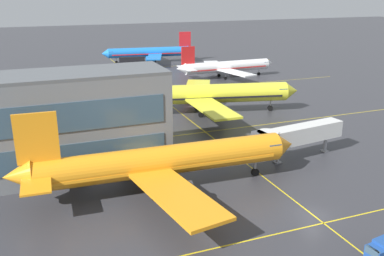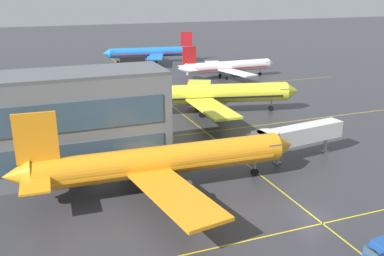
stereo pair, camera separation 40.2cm
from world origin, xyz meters
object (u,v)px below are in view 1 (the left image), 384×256
airliner_second_row (206,94)px  airliner_third_row (226,67)px  airliner_front_gate (161,161)px  jet_bridge (292,136)px  airliner_far_left_stand (150,52)px

airliner_second_row → airliner_third_row: 40.06m
airliner_front_gate → jet_bridge: airliner_front_gate is taller
airliner_second_row → airliner_front_gate: bearing=-122.3°
airliner_third_row → airliner_second_row: bearing=-121.9°
airliner_front_gate → airliner_second_row: bearing=57.7°
airliner_far_left_stand → airliner_front_gate: bearing=-105.1°
airliner_third_row → jet_bridge: 66.33m
airliner_second_row → airliner_third_row: (21.14, 34.02, -0.90)m
airliner_front_gate → jet_bridge: (22.88, 2.87, -0.21)m
airliner_third_row → airliner_far_left_stand: size_ratio=0.93×
airliner_third_row → airliner_far_left_stand: 39.38m
airliner_second_row → airliner_far_left_stand: size_ratio=1.17×
airliner_front_gate → airliner_far_left_stand: 107.07m
airliner_front_gate → airliner_far_left_stand: (27.84, 103.38, -0.52)m
airliner_second_row → jet_bridge: airliner_second_row is taller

